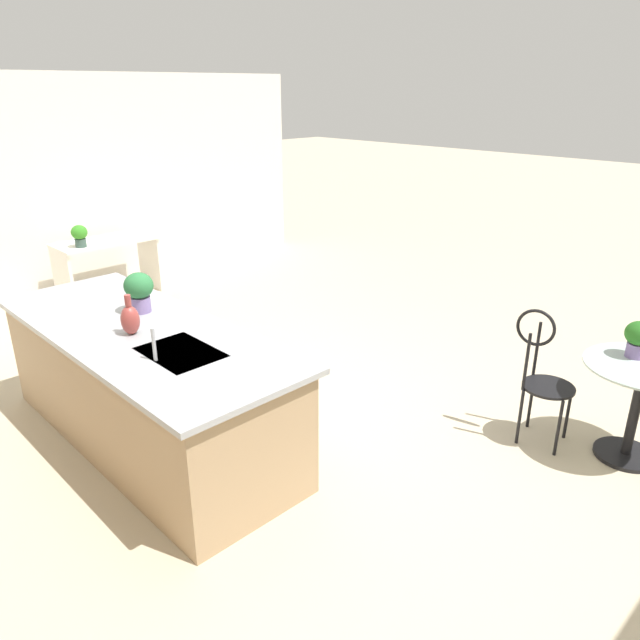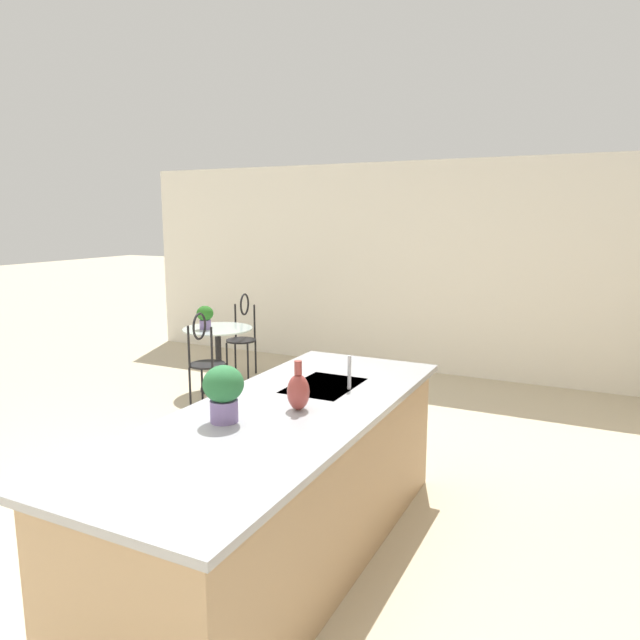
% 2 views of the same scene
% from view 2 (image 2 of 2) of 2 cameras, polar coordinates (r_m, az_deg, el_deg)
% --- Properties ---
extents(ground_plane, '(40.00, 40.00, 0.00)m').
position_cam_2_polar(ground_plane, '(4.42, -11.58, -17.23)').
color(ground_plane, beige).
extents(wall_left_window, '(0.12, 7.80, 2.70)m').
position_cam_2_polar(wall_left_window, '(7.76, 7.72, 5.12)').
color(wall_left_window, silver).
rests_on(wall_left_window, ground).
extents(kitchen_island, '(2.80, 1.06, 0.92)m').
position_cam_2_polar(kitchen_island, '(3.56, -3.62, -15.74)').
color(kitchen_island, tan).
rests_on(kitchen_island, ground).
extents(bistro_table, '(0.80, 0.80, 0.74)m').
position_cam_2_polar(bistro_table, '(6.89, -9.89, -3.18)').
color(bistro_table, black).
rests_on(bistro_table, ground).
extents(chair_near_window, '(0.51, 0.45, 1.04)m').
position_cam_2_polar(chair_near_window, '(7.50, -7.58, -1.05)').
color(chair_near_window, black).
rests_on(chair_near_window, ground).
extents(chair_by_island, '(0.51, 0.45, 1.04)m').
position_cam_2_polar(chair_by_island, '(6.25, -11.21, -3.41)').
color(chair_by_island, black).
rests_on(chair_by_island, ground).
extents(sink_faucet, '(0.02, 0.02, 0.22)m').
position_cam_2_polar(sink_faucet, '(3.74, 2.89, -5.14)').
color(sink_faucet, '#B2B5BA').
rests_on(sink_faucet, kitchen_island).
extents(potted_plant_on_table, '(0.19, 0.19, 0.27)m').
position_cam_2_polar(potted_plant_on_table, '(6.78, -11.17, 0.41)').
color(potted_plant_on_table, '#7A669E').
rests_on(potted_plant_on_table, bistro_table).
extents(potted_plant_counter_near, '(0.22, 0.22, 0.31)m').
position_cam_2_polar(potted_plant_counter_near, '(3.18, -9.41, -6.74)').
color(potted_plant_counter_near, '#7A669E').
rests_on(potted_plant_counter_near, kitchen_island).
extents(vase_on_counter, '(0.13, 0.13, 0.29)m').
position_cam_2_polar(vase_on_counter, '(3.35, -2.14, -6.95)').
color(vase_on_counter, '#993D38').
rests_on(vase_on_counter, kitchen_island).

